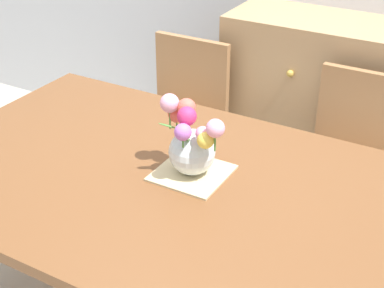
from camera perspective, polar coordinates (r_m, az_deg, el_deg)
dining_table at (r=2.04m, az=-3.32°, el=-5.05°), size 1.76×1.13×0.78m
chair_left at (r=3.00m, az=-1.06°, el=3.06°), size 0.42×0.42×0.90m
chair_right at (r=2.70m, az=15.56°, el=-1.27°), size 0.42×0.42×0.90m
dresser at (r=3.10m, az=16.04°, el=2.34°), size 1.40×0.47×1.00m
placemat at (r=2.00m, az=0.00°, el=-2.90°), size 0.24×0.24×0.01m
flower_vase at (r=1.93m, az=-0.11°, el=0.16°), size 0.27×0.18×0.27m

